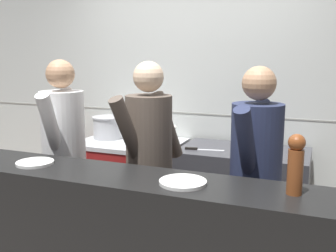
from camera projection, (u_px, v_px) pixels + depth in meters
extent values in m
cube|color=silver|center=(195.00, 98.00, 3.92)|extent=(8.00, 0.06, 2.60)
cube|color=gray|center=(193.00, 113.00, 3.92)|extent=(8.00, 0.00, 0.01)
cube|color=maroon|center=(132.00, 187.00, 3.90)|extent=(0.96, 0.70, 0.86)
cube|color=#B7BABF|center=(131.00, 143.00, 3.82)|extent=(0.98, 0.71, 0.04)
cube|color=#B7BABF|center=(115.00, 192.00, 3.58)|extent=(0.87, 0.03, 0.10)
cube|color=#38383D|center=(242.00, 200.00, 3.49)|extent=(1.10, 0.65, 0.91)
cylinder|color=#B7BABF|center=(108.00, 127.00, 3.94)|extent=(0.29, 0.29, 0.22)
cylinder|color=#B7BABF|center=(108.00, 117.00, 3.92)|extent=(0.31, 0.31, 0.01)
cylinder|color=beige|center=(159.00, 135.00, 3.72)|extent=(0.31, 0.31, 0.16)
cylinder|color=beige|center=(159.00, 127.00, 3.71)|extent=(0.33, 0.33, 0.01)
cube|color=#B7BABF|center=(211.00, 150.00, 3.39)|extent=(0.23, 0.08, 0.01)
cube|color=black|center=(191.00, 148.00, 3.42)|extent=(0.11, 0.04, 0.02)
cylinder|color=white|center=(35.00, 163.00, 2.54)|extent=(0.24, 0.24, 0.02)
cylinder|color=white|center=(183.00, 182.00, 2.16)|extent=(0.26, 0.26, 0.02)
cylinder|color=brown|center=(295.00, 172.00, 1.98)|extent=(0.08, 0.08, 0.23)
sphere|color=brown|center=(297.00, 142.00, 1.95)|extent=(0.09, 0.09, 0.09)
cube|color=black|center=(67.00, 217.00, 3.26)|extent=(0.33, 0.25, 0.79)
cylinder|color=white|center=(63.00, 132.00, 3.13)|extent=(0.41, 0.41, 0.66)
sphere|color=tan|center=(60.00, 74.00, 3.05)|extent=(0.22, 0.22, 0.22)
cylinder|color=white|center=(73.00, 119.00, 3.32)|extent=(0.17, 0.34, 0.55)
cylinder|color=white|center=(51.00, 127.00, 2.92)|extent=(0.17, 0.34, 0.55)
cube|color=black|center=(150.00, 231.00, 3.02)|extent=(0.34, 0.27, 0.79)
cylinder|color=brown|center=(149.00, 139.00, 2.89)|extent=(0.44, 0.44, 0.65)
sphere|color=beige|center=(148.00, 77.00, 2.81)|extent=(0.22, 0.22, 0.22)
cylinder|color=brown|center=(167.00, 126.00, 3.03)|extent=(0.20, 0.34, 0.55)
cylinder|color=brown|center=(129.00, 133.00, 2.73)|extent=(0.20, 0.34, 0.55)
cube|color=black|center=(252.00, 252.00, 2.71)|extent=(0.31, 0.23, 0.78)
cylinder|color=#262D4C|center=(256.00, 152.00, 2.58)|extent=(0.38, 0.38, 0.64)
sphere|color=tan|center=(259.00, 83.00, 2.50)|extent=(0.22, 0.22, 0.22)
cylinder|color=#262D4C|center=(266.00, 136.00, 2.74)|extent=(0.15, 0.33, 0.54)
cylinder|color=#262D4C|center=(247.00, 147.00, 2.40)|extent=(0.15, 0.33, 0.54)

